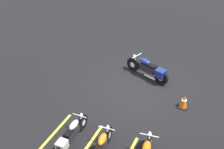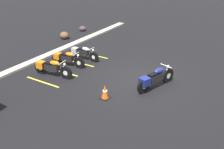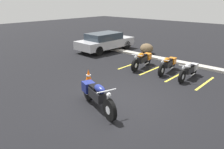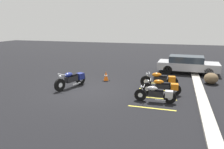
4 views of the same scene
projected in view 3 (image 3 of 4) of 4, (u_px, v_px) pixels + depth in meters
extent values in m
plane|color=black|center=(118.00, 101.00, 8.00)|extent=(60.00, 60.00, 0.00)
cylinder|color=black|center=(110.00, 110.00, 6.65)|extent=(0.71, 0.34, 0.70)
cylinder|color=silver|center=(110.00, 110.00, 6.65)|extent=(0.30, 0.21, 0.27)
cylinder|color=black|center=(88.00, 91.00, 8.00)|extent=(0.71, 0.34, 0.70)
cylinder|color=silver|center=(88.00, 91.00, 8.00)|extent=(0.30, 0.21, 0.27)
cube|color=black|center=(97.00, 95.00, 7.32)|extent=(0.86, 0.54, 0.32)
ellipsoid|color=navy|center=(100.00, 89.00, 7.05)|extent=(0.65, 0.45, 0.26)
cube|color=black|center=(95.00, 87.00, 7.40)|extent=(0.52, 0.39, 0.09)
cube|color=navy|center=(89.00, 87.00, 7.90)|extent=(0.52, 0.50, 0.36)
cylinder|color=silver|center=(108.00, 100.00, 6.66)|extent=(0.28, 0.15, 0.57)
cylinder|color=silver|center=(107.00, 91.00, 6.62)|extent=(0.25, 0.64, 0.04)
sphere|color=silver|center=(109.00, 95.00, 6.54)|extent=(0.15, 0.15, 0.15)
cylinder|color=silver|center=(98.00, 99.00, 7.71)|extent=(0.58, 0.26, 0.07)
cylinder|color=black|center=(135.00, 65.00, 11.17)|extent=(0.21, 0.66, 0.65)
cylinder|color=silver|center=(135.00, 65.00, 11.17)|extent=(0.16, 0.26, 0.25)
cylinder|color=black|center=(148.00, 59.00, 12.36)|extent=(0.21, 0.66, 0.65)
cylinder|color=silver|center=(148.00, 59.00, 12.36)|extent=(0.16, 0.26, 0.25)
cube|color=black|center=(142.00, 59.00, 11.75)|extent=(0.38, 0.78, 0.29)
ellipsoid|color=orange|center=(141.00, 55.00, 11.51)|extent=(0.33, 0.58, 0.24)
cube|color=black|center=(144.00, 55.00, 11.82)|extent=(0.30, 0.46, 0.08)
cube|color=orange|center=(147.00, 56.00, 12.26)|extent=(0.41, 0.44, 0.33)
cylinder|color=silver|center=(136.00, 60.00, 11.17)|extent=(0.10, 0.26, 0.52)
cylinder|color=silver|center=(137.00, 55.00, 11.14)|extent=(0.61, 0.13, 0.04)
sphere|color=silver|center=(136.00, 57.00, 11.06)|extent=(0.14, 0.14, 0.14)
cylinder|color=silver|center=(146.00, 64.00, 11.97)|extent=(0.15, 0.54, 0.07)
cylinder|color=black|center=(161.00, 70.00, 10.48)|extent=(0.18, 0.62, 0.61)
cylinder|color=silver|center=(161.00, 70.00, 10.48)|extent=(0.14, 0.24, 0.23)
cylinder|color=black|center=(172.00, 63.00, 11.58)|extent=(0.18, 0.62, 0.61)
cylinder|color=silver|center=(172.00, 63.00, 11.58)|extent=(0.14, 0.24, 0.23)
cube|color=black|center=(168.00, 64.00, 11.02)|extent=(0.34, 0.73, 0.28)
ellipsoid|color=orange|center=(167.00, 60.00, 10.80)|extent=(0.30, 0.54, 0.22)
cube|color=black|center=(169.00, 60.00, 11.08)|extent=(0.27, 0.43, 0.07)
cube|color=orange|center=(172.00, 61.00, 11.49)|extent=(0.37, 0.41, 0.31)
cylinder|color=silver|center=(163.00, 65.00, 10.49)|extent=(0.08, 0.25, 0.49)
cylinder|color=silver|center=(164.00, 60.00, 10.45)|extent=(0.57, 0.10, 0.03)
sphere|color=silver|center=(162.00, 62.00, 10.39)|extent=(0.13, 0.13, 0.13)
cylinder|color=silver|center=(171.00, 68.00, 11.22)|extent=(0.12, 0.51, 0.06)
cylinder|color=black|center=(182.00, 77.00, 9.66)|extent=(0.12, 0.58, 0.58)
cylinder|color=silver|center=(182.00, 77.00, 9.66)|extent=(0.12, 0.22, 0.22)
cylinder|color=black|center=(194.00, 70.00, 10.64)|extent=(0.12, 0.58, 0.58)
cylinder|color=silver|center=(194.00, 70.00, 10.64)|extent=(0.12, 0.22, 0.22)
cube|color=black|center=(189.00, 70.00, 10.14)|extent=(0.26, 0.68, 0.26)
ellipsoid|color=#B7B7BC|center=(188.00, 66.00, 9.93)|extent=(0.24, 0.50, 0.21)
cube|color=black|center=(191.00, 66.00, 10.18)|extent=(0.22, 0.39, 0.07)
cube|color=#B7B7BC|center=(194.00, 67.00, 10.55)|extent=(0.33, 0.36, 0.30)
cylinder|color=silver|center=(183.00, 71.00, 9.66)|extent=(0.06, 0.23, 0.47)
cylinder|color=silver|center=(185.00, 66.00, 9.62)|extent=(0.55, 0.04, 0.03)
sphere|color=silver|center=(183.00, 68.00, 9.56)|extent=(0.12, 0.12, 0.12)
cylinder|color=silver|center=(193.00, 75.00, 10.30)|extent=(0.07, 0.49, 0.06)
cylinder|color=black|center=(111.00, 42.00, 17.19)|extent=(0.25, 0.65, 0.64)
cylinder|color=black|center=(126.00, 45.00, 16.13)|extent=(0.25, 0.65, 0.64)
cylinder|color=black|center=(84.00, 47.00, 15.35)|extent=(0.25, 0.65, 0.64)
cylinder|color=black|center=(99.00, 51.00, 14.29)|extent=(0.25, 0.65, 0.64)
cube|color=#B2B2B7|center=(105.00, 43.00, 15.66)|extent=(2.00, 4.38, 0.55)
cube|color=#2D3842|center=(104.00, 36.00, 15.40)|extent=(1.63, 2.48, 0.45)
cube|color=#A8A399|center=(189.00, 64.00, 12.30)|extent=(18.00, 0.50, 0.12)
ellipsoid|color=brown|center=(128.00, 46.00, 16.58)|extent=(0.64, 0.64, 0.37)
ellipsoid|color=brown|center=(147.00, 48.00, 14.93)|extent=(1.13, 1.04, 0.68)
cube|color=black|center=(89.00, 82.00, 9.77)|extent=(0.40, 0.40, 0.03)
cone|color=#EA590F|center=(89.00, 76.00, 9.67)|extent=(0.32, 0.32, 0.63)
cylinder|color=white|center=(88.00, 75.00, 9.66)|extent=(0.20, 0.20, 0.06)
cube|color=gold|center=(130.00, 65.00, 12.36)|extent=(0.10, 2.10, 0.00)
cube|color=gold|center=(151.00, 70.00, 11.47)|extent=(0.10, 2.10, 0.00)
cube|color=gold|center=(176.00, 76.00, 10.58)|extent=(0.10, 2.10, 0.00)
cube|color=gold|center=(205.00, 83.00, 9.69)|extent=(0.10, 2.10, 0.00)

